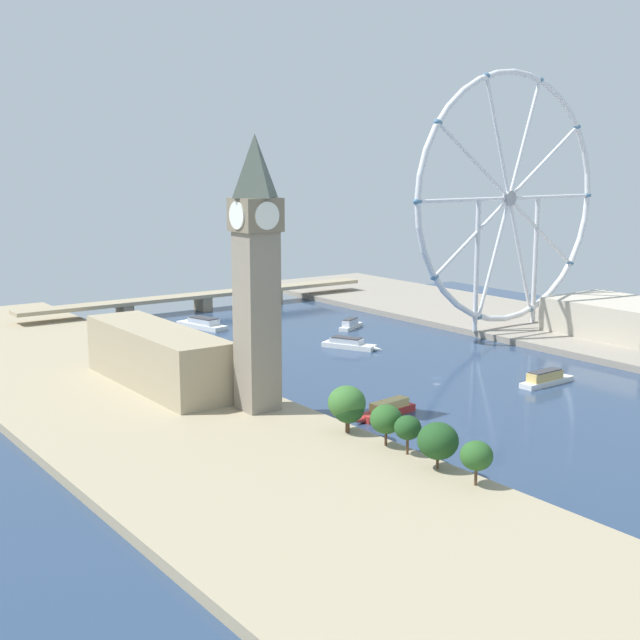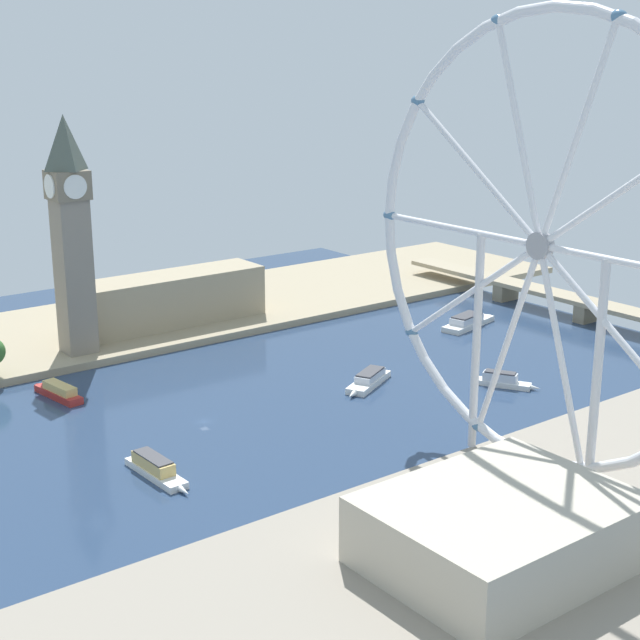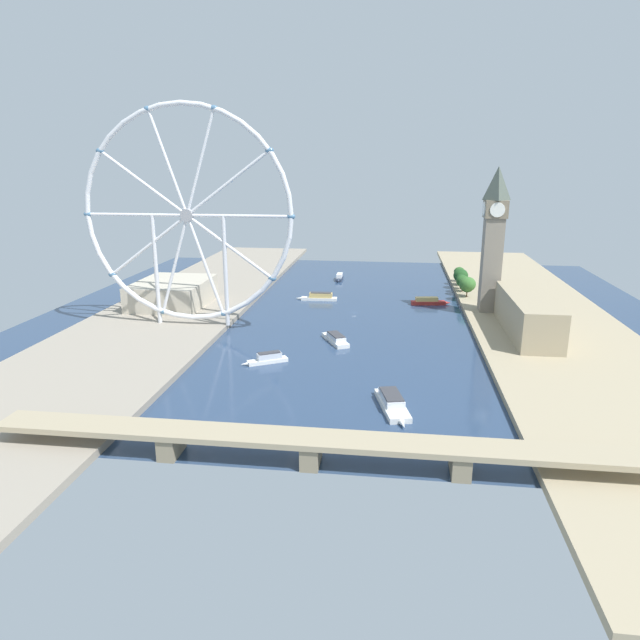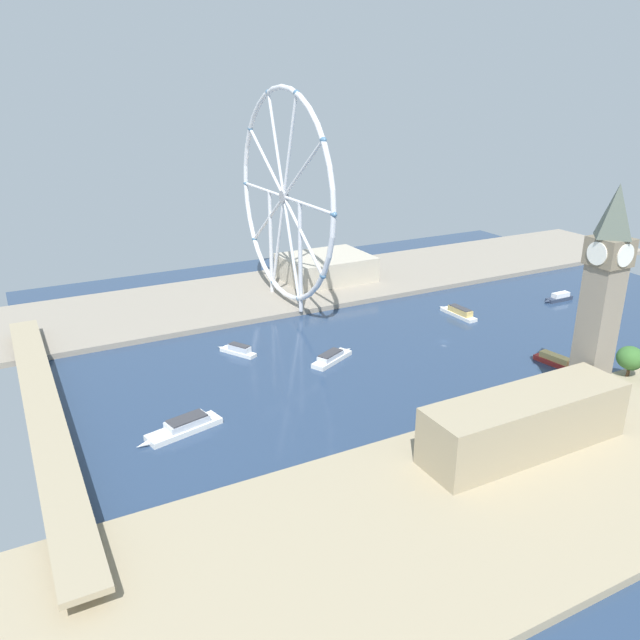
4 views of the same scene
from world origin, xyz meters
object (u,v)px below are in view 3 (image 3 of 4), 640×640
(river_bridge, at_px, (311,442))
(tour_boat_2, at_px, (429,301))
(parliament_block, at_px, (527,315))
(tour_boat_4, at_px, (319,297))
(tour_boat_3, at_px, (392,403))
(clock_tower, at_px, (493,238))
(tour_boat_0, at_px, (268,359))
(ferris_wheel, at_px, (187,216))
(tour_boat_1, at_px, (339,277))
(tour_boat_5, at_px, (335,339))
(riverside_hall, at_px, (173,293))

(river_bridge, height_order, tour_boat_2, river_bridge)
(parliament_block, xyz_separation_m, tour_boat_4, (127.23, -75.65, -11.35))
(tour_boat_4, bearing_deg, tour_boat_3, 104.24)
(clock_tower, xyz_separation_m, tour_boat_2, (36.23, -23.86, -47.88))
(tour_boat_0, bearing_deg, ferris_wheel, -72.95)
(clock_tower, distance_m, ferris_wheel, 187.21)
(ferris_wheel, bearing_deg, tour_boat_1, -114.78)
(clock_tower, relative_size, tour_boat_5, 3.19)
(riverside_hall, bearing_deg, tour_boat_0, 131.79)
(river_bridge, relative_size, tour_boat_0, 9.76)
(parliament_block, relative_size, tour_boat_5, 2.86)
(riverside_hall, bearing_deg, tour_boat_5, 153.02)
(parliament_block, distance_m, tour_boat_5, 108.31)
(tour_boat_1, distance_m, tour_boat_3, 258.67)
(tour_boat_2, bearing_deg, tour_boat_4, 169.30)
(tour_boat_0, relative_size, tour_boat_3, 0.62)
(clock_tower, height_order, tour_boat_0, clock_tower)
(clock_tower, height_order, tour_boat_1, clock_tower)
(tour_boat_3, bearing_deg, tour_boat_0, -140.14)
(parliament_block, height_order, ferris_wheel, ferris_wheel)
(river_bridge, height_order, tour_boat_1, river_bridge)
(river_bridge, xyz_separation_m, tour_boat_0, (35.43, -93.60, -5.53))
(tour_boat_2, height_order, tour_boat_4, tour_boat_4)
(tour_boat_2, bearing_deg, parliament_block, -63.85)
(clock_tower, distance_m, tour_boat_1, 154.32)
(riverside_hall, relative_size, tour_boat_4, 1.90)
(parliament_block, height_order, tour_boat_2, parliament_block)
(ferris_wheel, height_order, tour_boat_3, ferris_wheel)
(ferris_wheel, bearing_deg, river_bridge, 122.15)
(tour_boat_3, bearing_deg, tour_boat_4, -176.98)
(ferris_wheel, bearing_deg, tour_boat_5, 170.04)
(clock_tower, height_order, parliament_block, clock_tower)
(parliament_block, distance_m, tour_boat_1, 192.24)
(clock_tower, xyz_separation_m, ferris_wheel, (178.26, 54.81, 16.26))
(tour_boat_5, bearing_deg, tour_boat_3, 174.25)
(tour_boat_5, bearing_deg, river_bridge, 155.89)
(clock_tower, xyz_separation_m, tour_boat_4, (113.55, -27.00, -47.71))
(parliament_block, bearing_deg, riverside_hall, -9.70)
(clock_tower, relative_size, tour_boat_3, 2.54)
(tour_boat_0, distance_m, tour_boat_3, 76.71)
(tour_boat_4, relative_size, tour_boat_5, 1.06)
(ferris_wheel, distance_m, tour_boat_2, 174.58)
(tour_boat_0, height_order, tour_boat_1, tour_boat_0)
(parliament_block, relative_size, tour_boat_3, 2.28)
(clock_tower, distance_m, riverside_hall, 212.14)
(tour_boat_4, height_order, tour_boat_5, tour_boat_4)
(parliament_block, xyz_separation_m, tour_boat_0, (135.36, 58.93, -11.55))
(riverside_hall, relative_size, tour_boat_1, 2.60)
(clock_tower, distance_m, tour_boat_2, 64.61)
(ferris_wheel, distance_m, river_bridge, 182.56)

